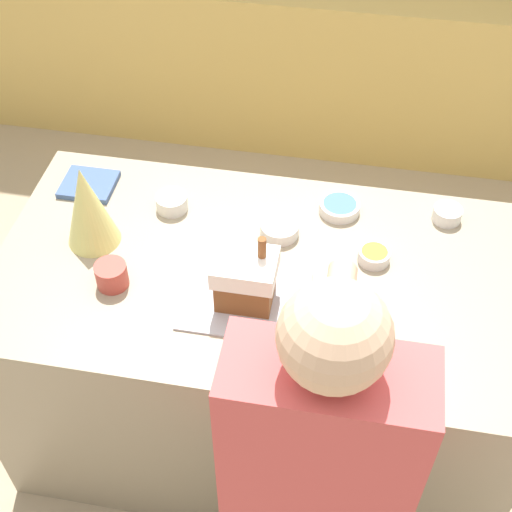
{
  "coord_description": "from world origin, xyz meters",
  "views": [
    {
      "loc": [
        0.25,
        -1.45,
        2.5
      ],
      "look_at": [
        -0.01,
        0.0,
        0.95
      ],
      "focal_mm": 50.0,
      "sensor_mm": 36.0,
      "label": 1
    }
  ],
  "objects": [
    {
      "name": "ground_plane",
      "position": [
        0.0,
        0.0,
        0.0
      ],
      "size": [
        12.0,
        12.0,
        0.0
      ],
      "primitive_type": "plane",
      "color": "tan"
    },
    {
      "name": "back_cabinet_block",
      "position": [
        0.0,
        1.97,
        0.44
      ],
      "size": [
        6.0,
        0.6,
        0.89
      ],
      "color": "tan",
      "rests_on": "ground_plane"
    },
    {
      "name": "kitchen_island",
      "position": [
        0.0,
        0.0,
        0.44
      ],
      "size": [
        1.65,
        0.9,
        0.89
      ],
      "color": "gray",
      "rests_on": "ground_plane"
    },
    {
      "name": "baking_tray",
      "position": [
        -0.02,
        -0.13,
        0.89
      ],
      "size": [
        0.36,
        0.29,
        0.01
      ],
      "color": "#B2B2BC",
      "rests_on": "kitchen_island"
    },
    {
      "name": "gingerbread_house",
      "position": [
        -0.02,
        -0.13,
        0.98
      ],
      "size": [
        0.18,
        0.15,
        0.23
      ],
      "color": "brown",
      "rests_on": "baking_tray"
    },
    {
      "name": "decorative_tree",
      "position": [
        -0.54,
        0.04,
        1.03
      ],
      "size": [
        0.17,
        0.17,
        0.29
      ],
      "color": "#DBD675",
      "rests_on": "kitchen_island"
    },
    {
      "name": "candy_bowl_near_tray_right",
      "position": [
        0.22,
        0.31,
        0.91
      ],
      "size": [
        0.13,
        0.13,
        0.04
      ],
      "color": "silver",
      "rests_on": "kitchen_island"
    },
    {
      "name": "candy_bowl_far_right",
      "position": [
        -0.33,
        0.22,
        0.92
      ],
      "size": [
        0.1,
        0.1,
        0.05
      ],
      "color": "silver",
      "rests_on": "kitchen_island"
    },
    {
      "name": "candy_bowl_behind_tray",
      "position": [
        0.34,
        0.1,
        0.91
      ],
      "size": [
        0.1,
        0.1,
        0.04
      ],
      "color": "silver",
      "rests_on": "kitchen_island"
    },
    {
      "name": "candy_bowl_near_tray_left",
      "position": [
        0.57,
        0.33,
        0.91
      ],
      "size": [
        0.09,
        0.09,
        0.05
      ],
      "color": "silver",
      "rests_on": "kitchen_island"
    },
    {
      "name": "candy_bowl_beside_tree",
      "position": [
        0.04,
        0.17,
        0.91
      ],
      "size": [
        0.12,
        0.12,
        0.04
      ],
      "color": "silver",
      "rests_on": "kitchen_island"
    },
    {
      "name": "cookbook",
      "position": [
        -0.64,
        0.28,
        0.9
      ],
      "size": [
        0.18,
        0.16,
        0.02
      ],
      "color": "#3F598C",
      "rests_on": "kitchen_island"
    },
    {
      "name": "mug",
      "position": [
        -0.42,
        -0.13,
        0.93
      ],
      "size": [
        0.1,
        0.1,
        0.08
      ],
      "color": "#B24238",
      "rests_on": "kitchen_island"
    },
    {
      "name": "person",
      "position": [
        0.25,
        -0.68,
        0.83
      ],
      "size": [
        0.42,
        0.53,
        1.6
      ],
      "color": "slate",
      "rests_on": "ground_plane"
    }
  ]
}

